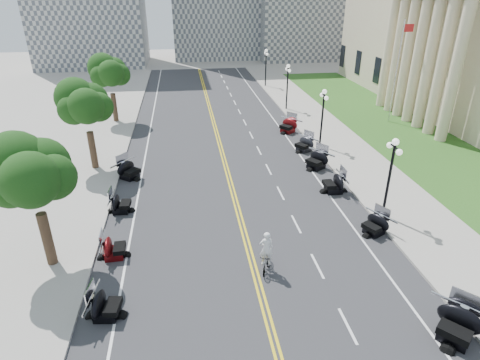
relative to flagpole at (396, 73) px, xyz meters
name	(u,v)px	position (x,y,z in m)	size (l,w,h in m)	color
ground	(255,272)	(-18.00, -22.00, -5.00)	(160.00, 160.00, 0.00)	gray
road	(230,183)	(-18.00, -12.00, -5.00)	(16.00, 90.00, 0.01)	#333335
centerline_yellow_a	(229,183)	(-18.12, -12.00, -4.99)	(0.12, 90.00, 0.00)	yellow
centerline_yellow_b	(232,183)	(-17.88, -12.00, -4.99)	(0.12, 90.00, 0.00)	yellow
edge_line_north	(317,178)	(-11.60, -12.00, -4.99)	(0.12, 90.00, 0.00)	white
edge_line_south	(139,189)	(-24.40, -12.00, -4.99)	(0.12, 90.00, 0.00)	white
lane_dash_5	(348,326)	(-14.80, -26.00, -4.99)	(0.12, 2.00, 0.00)	white
lane_dash_6	(317,266)	(-14.80, -22.00, -4.99)	(0.12, 2.00, 0.00)	white
lane_dash_7	(296,224)	(-14.80, -18.00, -4.99)	(0.12, 2.00, 0.00)	white
lane_dash_8	(281,193)	(-14.80, -14.00, -4.99)	(0.12, 2.00, 0.00)	white
lane_dash_9	(269,169)	(-14.80, -10.00, -4.99)	(0.12, 2.00, 0.00)	white
lane_dash_10	(259,150)	(-14.80, -6.00, -4.99)	(0.12, 2.00, 0.00)	white
lane_dash_11	(251,135)	(-14.80, -2.00, -4.99)	(0.12, 2.00, 0.00)	white
lane_dash_12	(245,122)	(-14.80, 2.00, -4.99)	(0.12, 2.00, 0.00)	white
lane_dash_13	(239,112)	(-14.80, 6.00, -4.99)	(0.12, 2.00, 0.00)	white
lane_dash_14	(235,103)	(-14.80, 10.00, -4.99)	(0.12, 2.00, 0.00)	white
lane_dash_15	(231,95)	(-14.80, 14.00, -4.99)	(0.12, 2.00, 0.00)	white
lane_dash_16	(227,88)	(-14.80, 18.00, -4.99)	(0.12, 2.00, 0.00)	white
lane_dash_17	(224,82)	(-14.80, 22.00, -4.99)	(0.12, 2.00, 0.00)	white
lane_dash_18	(222,76)	(-14.80, 26.00, -4.99)	(0.12, 2.00, 0.00)	white
lane_dash_19	(219,72)	(-14.80, 30.00, -4.99)	(0.12, 2.00, 0.00)	white
sidewalk_north	(369,174)	(-7.50, -12.00, -4.92)	(5.00, 90.00, 0.15)	#9E9991
sidewalk_south	(78,192)	(-28.50, -12.00, -4.92)	(5.00, 90.00, 0.15)	#9E9991
lawn	(403,134)	(-0.50, -4.00, -4.95)	(9.00, 60.00, 0.10)	#356023
street_lamp_2	(389,179)	(-9.40, -18.00, -2.40)	(0.50, 1.20, 4.90)	black
street_lamp_3	(322,119)	(-9.40, -6.00, -2.40)	(0.50, 1.20, 4.90)	black
street_lamp_4	(287,87)	(-9.40, 6.00, -2.40)	(0.50, 1.20, 4.90)	black
street_lamp_5	(266,68)	(-9.40, 18.00, -2.40)	(0.50, 1.20, 4.90)	black
flagpole	(396,73)	(0.00, 0.00, 0.00)	(1.10, 0.20, 10.00)	silver
tree_2	(33,180)	(-28.00, -20.00, -0.25)	(4.80, 4.80, 9.20)	#235619
tree_3	(86,109)	(-28.00, -8.00, -0.25)	(4.80, 4.80, 9.20)	#235619
tree_4	(110,76)	(-28.00, 4.00, -0.25)	(4.80, 4.80, 9.20)	#235619
motorcycle_n_4	(458,324)	(-10.87, -27.24, -4.22)	(2.23, 2.23, 1.56)	black
motorcycle_n_6	(375,224)	(-10.70, -19.58, -4.36)	(1.83, 1.83, 1.28)	black
motorcycle_n_7	(334,182)	(-11.19, -14.31, -4.28)	(2.06, 2.06, 1.44)	black
motorcycle_n_8	(316,159)	(-11.12, -10.29, -4.25)	(2.14, 2.14, 1.50)	black
motorcycle_n_9	(304,144)	(-11.04, -6.68, -4.31)	(1.96, 1.96, 1.37)	black
motorcycle_n_10	(288,125)	(-11.17, -1.67, -4.26)	(2.12, 2.12, 1.49)	#590A0C
motorcycle_s_5	(105,304)	(-24.76, -24.01, -4.34)	(1.88, 1.88, 1.32)	black
motorcycle_s_6	(113,247)	(-25.01, -19.76, -4.36)	(1.82, 1.82, 1.27)	#590A0C
motorcycle_s_7	(120,203)	(-25.23, -15.02, -4.35)	(1.85, 1.85, 1.30)	black
motorcycle_s_8	(129,169)	(-25.21, -10.11, -4.28)	(2.06, 2.06, 1.44)	black
bicycle	(266,261)	(-17.45, -21.91, -4.50)	(0.47, 1.68, 1.01)	#A51414
cyclist_rider	(267,237)	(-17.45, -21.91, -3.07)	(0.67, 0.44, 1.85)	white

